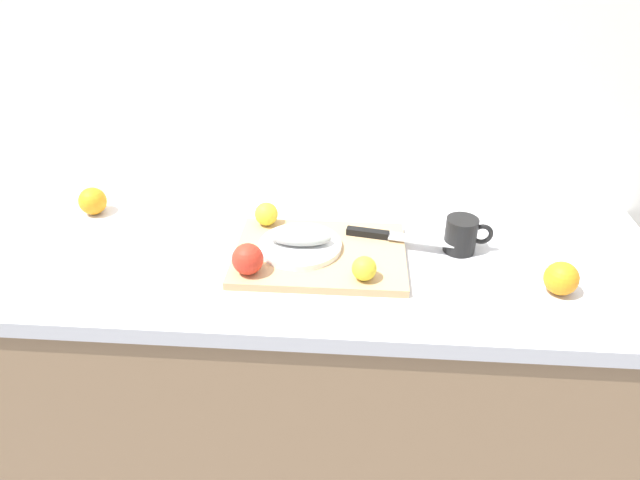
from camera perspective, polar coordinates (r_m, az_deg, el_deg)
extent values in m
cube|color=white|center=(1.56, -4.52, 15.97)|extent=(3.20, 0.05, 2.50)
cube|color=#9E7A56|center=(1.71, -4.92, -14.95)|extent=(2.00, 0.58, 0.86)
cube|color=silver|center=(1.42, -5.73, -2.27)|extent=(2.00, 0.60, 0.04)
cube|color=tan|center=(1.39, 0.00, -1.41)|extent=(0.42, 0.30, 0.02)
cylinder|color=white|center=(1.39, -2.04, -0.59)|extent=(0.21, 0.21, 0.01)
ellipsoid|color=#999E99|center=(1.37, -2.06, 0.31)|extent=(0.15, 0.07, 0.04)
cube|color=silver|center=(1.43, 10.62, -0.02)|extent=(0.18, 0.07, 0.00)
cube|color=black|center=(1.44, 4.90, 0.73)|extent=(0.11, 0.04, 0.02)
sphere|color=yellow|center=(1.27, 4.54, -2.92)|extent=(0.06, 0.06, 0.06)
sphere|color=yellow|center=(1.49, -5.51, 2.67)|extent=(0.06, 0.06, 0.06)
sphere|color=red|center=(1.29, -7.41, -1.94)|extent=(0.07, 0.07, 0.07)
cylinder|color=black|center=(1.44, 14.19, 0.50)|extent=(0.08, 0.08, 0.09)
torus|color=black|center=(1.45, 16.23, 0.58)|extent=(0.06, 0.01, 0.06)
sphere|color=orange|center=(1.36, 23.45, -3.62)|extent=(0.08, 0.08, 0.08)
sphere|color=orange|center=(1.70, -22.23, 3.70)|extent=(0.08, 0.08, 0.08)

